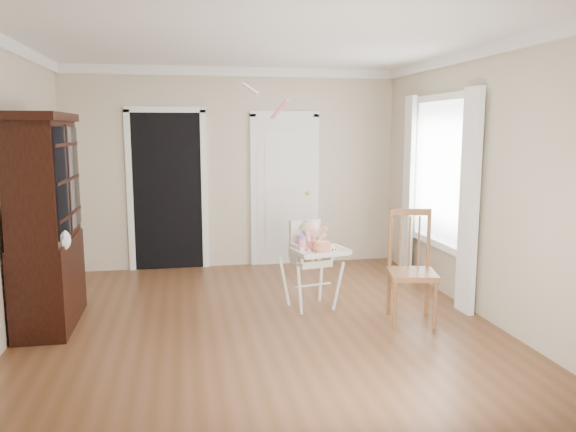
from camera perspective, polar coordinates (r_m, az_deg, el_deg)
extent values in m
plane|color=brown|center=(5.55, -2.85, -11.04)|extent=(5.00, 5.00, 0.00)
plane|color=white|center=(5.28, -3.08, 17.67)|extent=(5.00, 5.00, 0.00)
plane|color=#C2B197|center=(7.73, -5.49, 4.81)|extent=(4.50, 0.00, 4.50)
plane|color=#C2B197|center=(5.43, -27.23, 2.17)|extent=(0.00, 5.00, 5.00)
plane|color=#C2B197|center=(5.98, 18.95, 3.21)|extent=(0.00, 5.00, 5.00)
cube|color=black|center=(7.71, -12.13, 2.40)|extent=(0.90, 0.03, 2.10)
cube|color=white|center=(7.73, -15.77, 2.29)|extent=(0.08, 0.05, 2.18)
cube|color=white|center=(7.71, -8.49, 2.50)|extent=(0.08, 0.05, 2.18)
cube|color=white|center=(7.66, -12.40, 10.53)|extent=(1.06, 0.05, 0.08)
cube|color=white|center=(7.82, -0.33, 2.51)|extent=(0.80, 0.05, 2.05)
cube|color=white|center=(7.76, -3.53, 2.44)|extent=(0.08, 0.05, 2.13)
cube|color=white|center=(7.92, 2.80, 2.58)|extent=(0.08, 0.05, 2.13)
sphere|color=gold|center=(7.86, 2.02, 2.35)|extent=(0.06, 0.06, 0.06)
cube|color=white|center=(6.67, 15.43, 4.33)|extent=(0.02, 1.20, 1.60)
cube|color=white|center=(6.66, 15.58, 11.56)|extent=(0.06, 1.36, 0.08)
cube|color=white|center=(5.97, 17.92, 1.32)|extent=(0.08, 0.28, 2.30)
cube|color=white|center=(7.37, 12.13, 2.90)|extent=(0.08, 0.28, 2.30)
cylinder|color=white|center=(5.75, 1.21, -7.70)|extent=(0.10, 0.13, 0.55)
cylinder|color=white|center=(5.93, 5.11, -7.20)|extent=(0.13, 0.10, 0.55)
cylinder|color=white|center=(6.10, -0.36, -6.71)|extent=(0.13, 0.10, 0.55)
cylinder|color=white|center=(6.28, 3.37, -6.28)|extent=(0.10, 0.13, 0.55)
cylinder|color=white|center=(5.97, 2.53, -7.03)|extent=(0.42, 0.11, 0.02)
cube|color=silver|center=(5.95, 2.35, -4.62)|extent=(0.41, 0.40, 0.07)
cube|color=silver|center=(5.85, 0.82, -3.74)|extent=(0.10, 0.31, 0.16)
cube|color=silver|center=(6.00, 3.86, -3.44)|extent=(0.10, 0.31, 0.16)
cube|color=silver|center=(6.04, 1.73, -2.28)|extent=(0.35, 0.13, 0.40)
cube|color=white|center=(5.72, 3.31, -3.71)|extent=(0.58, 0.47, 0.03)
cube|color=white|center=(5.56, 4.13, -3.89)|extent=(0.51, 0.14, 0.04)
ellipsoid|color=beige|center=(5.94, 2.25, -3.25)|extent=(0.24, 0.21, 0.26)
sphere|color=beige|center=(5.90, 2.26, -1.26)|extent=(0.21, 0.21, 0.18)
sphere|color=red|center=(5.88, 2.48, -2.84)|extent=(0.13, 0.13, 0.13)
sphere|color=red|center=(5.83, 2.38, -1.81)|extent=(0.07, 0.07, 0.07)
sphere|color=red|center=(5.90, 3.81, -1.32)|extent=(0.06, 0.06, 0.06)
cylinder|color=silver|center=(5.71, 3.50, -3.57)|extent=(0.23, 0.23, 0.01)
cylinder|color=red|center=(5.70, 3.50, -3.08)|extent=(0.17, 0.17, 0.10)
cylinder|color=#F2E08C|center=(5.68, 3.75, -2.68)|extent=(0.08, 0.08, 0.02)
cylinder|color=pink|center=(5.73, 1.41, -2.92)|extent=(0.08, 0.08, 0.12)
cylinder|color=#8A5FA6|center=(5.72, 1.41, -2.17)|extent=(0.08, 0.08, 0.03)
cone|color=#8A5FA6|center=(5.71, 1.41, -1.79)|extent=(0.03, 0.03, 0.04)
cube|color=black|center=(5.91, -23.06, -6.21)|extent=(0.47, 1.13, 0.85)
cube|color=black|center=(5.75, -23.65, 3.37)|extent=(0.43, 1.13, 1.13)
cube|color=black|center=(5.43, -21.98, 3.19)|extent=(0.02, 0.49, 0.99)
cube|color=black|center=(5.98, -20.94, 3.72)|extent=(0.02, 0.49, 0.99)
cube|color=black|center=(5.73, -24.02, 9.20)|extent=(0.51, 1.21, 0.08)
ellipsoid|color=white|center=(5.46, -22.15, -2.29)|extent=(0.19, 0.15, 0.21)
cube|color=brown|center=(5.65, 12.50, -5.80)|extent=(0.53, 0.53, 0.05)
cylinder|color=brown|center=(5.50, 10.79, -8.75)|extent=(0.04, 0.04, 0.48)
cylinder|color=brown|center=(5.57, 14.74, -8.65)|extent=(0.04, 0.04, 0.48)
cylinder|color=brown|center=(5.86, 10.21, -7.62)|extent=(0.04, 0.04, 0.48)
cylinder|color=brown|center=(5.93, 13.91, -7.55)|extent=(0.04, 0.04, 0.48)
cylinder|color=brown|center=(5.74, 10.34, -2.32)|extent=(0.04, 0.04, 0.62)
cylinder|color=brown|center=(5.81, 14.09, -2.31)|extent=(0.04, 0.04, 0.62)
cube|color=brown|center=(5.73, 12.32, 0.40)|extent=(0.41, 0.13, 0.06)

